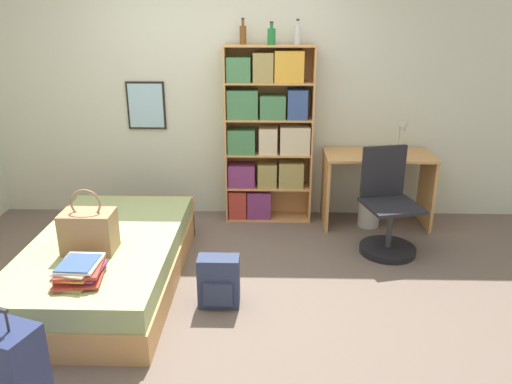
{
  "coord_description": "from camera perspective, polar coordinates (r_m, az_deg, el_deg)",
  "views": [
    {
      "loc": [
        0.54,
        -3.57,
        2.12
      ],
      "look_at": [
        0.44,
        0.2,
        0.75
      ],
      "focal_mm": 35.0,
      "sensor_mm": 36.0,
      "label": 1
    }
  ],
  "objects": [
    {
      "name": "book_stack_on_bed",
      "position": [
        3.62,
        -19.56,
        -8.46
      ],
      "size": [
        0.35,
        0.4,
        0.13
      ],
      "color": "#99894C",
      "rests_on": "bed"
    },
    {
      "name": "wall_back",
      "position": [
        5.31,
        -4.45,
        11.02
      ],
      "size": [
        10.0,
        0.09,
        2.6
      ],
      "color": "beige",
      "rests_on": "ground_plane"
    },
    {
      "name": "bottle_clear",
      "position": [
        5.05,
        4.76,
        17.48
      ],
      "size": [
        0.06,
        0.06,
        0.24
      ],
      "color": "#B7BCC1",
      "rests_on": "bookcase"
    },
    {
      "name": "bed",
      "position": [
        4.28,
        -16.7,
        -7.62
      ],
      "size": [
        1.15,
        2.0,
        0.41
      ],
      "color": "tan",
      "rests_on": "ground_plane"
    },
    {
      "name": "bottle_green",
      "position": [
        5.06,
        -1.5,
        17.58
      ],
      "size": [
        0.07,
        0.07,
        0.25
      ],
      "color": "brown",
      "rests_on": "bookcase"
    },
    {
      "name": "backpack",
      "position": [
        3.83,
        -4.27,
        -10.21
      ],
      "size": [
        0.31,
        0.2,
        0.4
      ],
      "color": "#2D3856",
      "rests_on": "ground_plane"
    },
    {
      "name": "desk_chair",
      "position": [
        4.77,
        14.77,
        -3.1
      ],
      "size": [
        0.57,
        0.57,
        0.97
      ],
      "color": "black",
      "rests_on": "ground_plane"
    },
    {
      "name": "bottle_brown",
      "position": [
        4.99,
        1.78,
        17.41
      ],
      "size": [
        0.08,
        0.08,
        0.21
      ],
      "color": "#1E6B2D",
      "rests_on": "bookcase"
    },
    {
      "name": "desk",
      "position": [
        5.26,
        13.66,
        1.72
      ],
      "size": [
        1.08,
        0.55,
        0.76
      ],
      "color": "tan",
      "rests_on": "ground_plane"
    },
    {
      "name": "desk_lamp",
      "position": [
        5.24,
        16.48,
        6.87
      ],
      "size": [
        0.2,
        0.15,
        0.38
      ],
      "color": "#ADA89E",
      "rests_on": "desk"
    },
    {
      "name": "ground_plane",
      "position": [
        4.19,
        -6.2,
        -10.58
      ],
      "size": [
        14.0,
        14.0,
        0.0
      ],
      "primitive_type": "plane",
      "color": "#66564C"
    },
    {
      "name": "waste_bin",
      "position": [
        5.33,
        12.77,
        -2.39
      ],
      "size": [
        0.22,
        0.22,
        0.27
      ],
      "color": "#B7B2A8",
      "rests_on": "ground_plane"
    },
    {
      "name": "bookcase",
      "position": [
        5.16,
        1.15,
        6.61
      ],
      "size": [
        0.89,
        0.28,
        1.82
      ],
      "color": "tan",
      "rests_on": "ground_plane"
    },
    {
      "name": "handbag",
      "position": [
        3.95,
        -18.56,
        -4.24
      ],
      "size": [
        0.39,
        0.24,
        0.5
      ],
      "color": "#93704C",
      "rests_on": "bed"
    }
  ]
}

